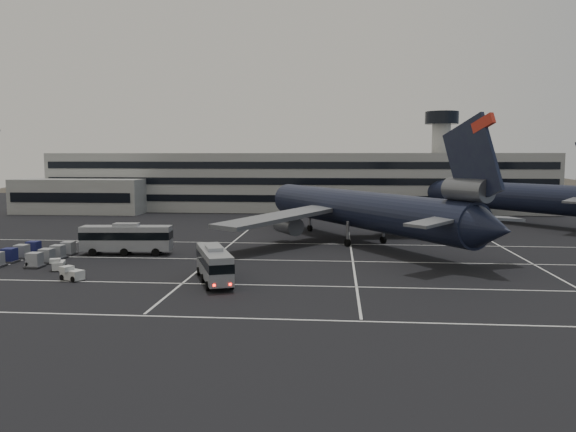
{
  "coord_description": "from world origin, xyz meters",
  "views": [
    {
      "loc": [
        9.97,
        -65.98,
        13.07
      ],
      "look_at": [
        3.24,
        10.46,
        5.0
      ],
      "focal_mm": 35.0,
      "sensor_mm": 36.0,
      "label": 1
    }
  ],
  "objects_px": {
    "trijet_main": "(360,209)",
    "tug_a": "(59,265)",
    "bus_near": "(214,263)",
    "bus_far": "(127,237)",
    "uld_cluster": "(34,254)"
  },
  "relations": [
    {
      "from": "trijet_main",
      "to": "tug_a",
      "type": "xyz_separation_m",
      "value": [
        -35.69,
        -23.43,
        -4.62
      ]
    },
    {
      "from": "bus_near",
      "to": "tug_a",
      "type": "xyz_separation_m",
      "value": [
        -19.37,
        4.52,
        -1.44
      ]
    },
    {
      "from": "bus_far",
      "to": "uld_cluster",
      "type": "bearing_deg",
      "value": 113.38
    },
    {
      "from": "bus_far",
      "to": "uld_cluster",
      "type": "height_order",
      "value": "bus_far"
    },
    {
      "from": "bus_near",
      "to": "uld_cluster",
      "type": "bearing_deg",
      "value": 137.78
    },
    {
      "from": "trijet_main",
      "to": "bus_near",
      "type": "bearing_deg",
      "value": -151.82
    },
    {
      "from": "bus_near",
      "to": "uld_cluster",
      "type": "relative_size",
      "value": 1.0
    },
    {
      "from": "trijet_main",
      "to": "bus_far",
      "type": "height_order",
      "value": "trijet_main"
    },
    {
      "from": "bus_near",
      "to": "bus_far",
      "type": "bearing_deg",
      "value": 114.17
    },
    {
      "from": "tug_a",
      "to": "bus_far",
      "type": "bearing_deg",
      "value": 50.81
    },
    {
      "from": "bus_near",
      "to": "tug_a",
      "type": "bearing_deg",
      "value": 146.2
    },
    {
      "from": "tug_a",
      "to": "bus_near",
      "type": "bearing_deg",
      "value": -32.47
    },
    {
      "from": "bus_far",
      "to": "uld_cluster",
      "type": "distance_m",
      "value": 11.52
    },
    {
      "from": "trijet_main",
      "to": "tug_a",
      "type": "bearing_deg",
      "value": -178.24
    },
    {
      "from": "bus_near",
      "to": "uld_cluster",
      "type": "height_order",
      "value": "bus_near"
    }
  ]
}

